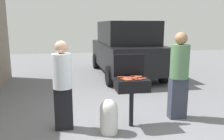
% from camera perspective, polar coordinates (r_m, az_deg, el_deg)
% --- Properties ---
extents(ground_plane, '(24.00, 24.00, 0.00)m').
position_cam_1_polar(ground_plane, '(4.27, 1.68, -14.99)').
color(ground_plane, slate).
extents(bbq_grill, '(0.60, 0.44, 0.93)m').
position_cam_1_polar(bbq_grill, '(4.20, 4.97, -4.07)').
color(bbq_grill, black).
rests_on(bbq_grill, ground).
extents(grill_lid_open, '(0.60, 0.05, 0.42)m').
position_cam_1_polar(grill_lid_open, '(4.33, 4.25, 1.20)').
color(grill_lid_open, black).
rests_on(grill_lid_open, bbq_grill).
extents(hot_dog_0, '(0.13, 0.03, 0.03)m').
position_cam_1_polar(hot_dog_0, '(4.13, 7.60, -2.15)').
color(hot_dog_0, '#C6593D').
rests_on(hot_dog_0, bbq_grill).
extents(hot_dog_1, '(0.13, 0.04, 0.03)m').
position_cam_1_polar(hot_dog_1, '(4.30, 5.52, -1.55)').
color(hot_dog_1, '#C6593D').
rests_on(hot_dog_1, bbq_grill).
extents(hot_dog_2, '(0.13, 0.04, 0.03)m').
position_cam_1_polar(hot_dog_2, '(4.15, 5.34, -2.02)').
color(hot_dog_2, '#AD4228').
rests_on(hot_dog_2, bbq_grill).
extents(hot_dog_3, '(0.13, 0.03, 0.03)m').
position_cam_1_polar(hot_dog_3, '(4.16, 3.95, -1.97)').
color(hot_dog_3, '#C6593D').
rests_on(hot_dog_3, bbq_grill).
extents(hot_dog_4, '(0.13, 0.03, 0.03)m').
position_cam_1_polar(hot_dog_4, '(4.11, 5.39, -2.16)').
color(hot_dog_4, '#AD4228').
rests_on(hot_dog_4, bbq_grill).
extents(hot_dog_5, '(0.13, 0.04, 0.03)m').
position_cam_1_polar(hot_dog_5, '(4.25, 6.71, -1.76)').
color(hot_dog_5, '#AD4228').
rests_on(hot_dog_5, bbq_grill).
extents(hot_dog_6, '(0.13, 0.03, 0.03)m').
position_cam_1_polar(hot_dog_6, '(4.29, 6.53, -1.63)').
color(hot_dog_6, '#C6593D').
rests_on(hot_dog_6, bbq_grill).
extents(hot_dog_7, '(0.13, 0.04, 0.03)m').
position_cam_1_polar(hot_dog_7, '(4.03, 3.99, -2.42)').
color(hot_dog_7, '#C6593D').
rests_on(hot_dog_7, bbq_grill).
extents(hot_dog_8, '(0.13, 0.03, 0.03)m').
position_cam_1_polar(hot_dog_8, '(4.19, 3.78, -1.86)').
color(hot_dog_8, '#C6593D').
rests_on(hot_dog_8, bbq_grill).
extents(hot_dog_9, '(0.13, 0.03, 0.03)m').
position_cam_1_polar(hot_dog_9, '(4.05, 3.55, -2.34)').
color(hot_dog_9, '#C6593D').
rests_on(hot_dog_9, bbq_grill).
extents(hot_dog_10, '(0.13, 0.03, 0.03)m').
position_cam_1_polar(hot_dog_10, '(4.22, 2.20, -1.78)').
color(hot_dog_10, '#AD4228').
rests_on(hot_dog_10, bbq_grill).
extents(hot_dog_11, '(0.13, 0.04, 0.03)m').
position_cam_1_polar(hot_dog_11, '(4.09, 2.97, -2.18)').
color(hot_dog_11, '#AD4228').
rests_on(hot_dog_11, bbq_grill).
extents(hot_dog_12, '(0.13, 0.03, 0.03)m').
position_cam_1_polar(hot_dog_12, '(4.20, 6.14, -1.87)').
color(hot_dog_12, '#AD4228').
rests_on(hot_dog_12, bbq_grill).
extents(hot_dog_13, '(0.13, 0.04, 0.03)m').
position_cam_1_polar(hot_dog_13, '(4.06, 6.60, -2.37)').
color(hot_dog_13, '#AD4228').
rests_on(hot_dog_13, bbq_grill).
extents(hot_dog_15, '(0.13, 0.03, 0.03)m').
position_cam_1_polar(hot_dog_15, '(3.99, 4.21, -2.56)').
color(hot_dog_15, '#B74C33').
rests_on(hot_dog_15, bbq_grill).
extents(propane_tank, '(0.32, 0.32, 0.62)m').
position_cam_1_polar(propane_tank, '(4.08, -0.79, -11.37)').
color(propane_tank, silver).
rests_on(propane_tank, ground).
extents(person_left, '(0.34, 0.34, 1.63)m').
position_cam_1_polar(person_left, '(4.14, -12.32, -3.09)').
color(person_left, black).
rests_on(person_left, ground).
extents(person_right, '(0.37, 0.37, 1.76)m').
position_cam_1_polar(person_right, '(4.72, 16.51, -0.64)').
color(person_right, '#333847').
rests_on(person_right, ground).
extents(parked_minivan, '(2.10, 4.44, 2.02)m').
position_cam_1_polar(parked_minivan, '(8.63, 3.38, 5.47)').
color(parked_minivan, black).
rests_on(parked_minivan, ground).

